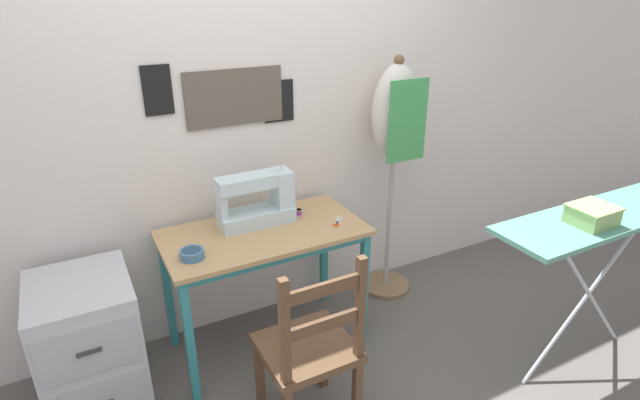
{
  "coord_description": "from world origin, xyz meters",
  "views": [
    {
      "loc": [
        -0.82,
        -1.92,
        1.91
      ],
      "look_at": [
        0.32,
        0.25,
        0.84
      ],
      "focal_mm": 28.0,
      "sensor_mm": 36.0,
      "label": 1
    }
  ],
  "objects_px": {
    "sewing_machine": "(259,200)",
    "scissors": "(337,223)",
    "dress_form": "(395,128)",
    "fabric_bowl": "(192,254)",
    "filing_cabinet": "(90,344)",
    "thread_spool_near_machine": "(299,212)",
    "wooden_chair": "(310,350)",
    "storage_box": "(592,215)",
    "ironing_board": "(607,222)"
  },
  "relations": [
    {
      "from": "fabric_bowl",
      "to": "storage_box",
      "type": "distance_m",
      "value": 1.85
    },
    {
      "from": "ironing_board",
      "to": "thread_spool_near_machine",
      "type": "bearing_deg",
      "value": 139.28
    },
    {
      "from": "ironing_board",
      "to": "storage_box",
      "type": "xyz_separation_m",
      "value": [
        -0.19,
        -0.03,
        0.09
      ]
    },
    {
      "from": "scissors",
      "to": "filing_cabinet",
      "type": "distance_m",
      "value": 1.35
    },
    {
      "from": "storage_box",
      "to": "scissors",
      "type": "bearing_deg",
      "value": 134.58
    },
    {
      "from": "wooden_chair",
      "to": "filing_cabinet",
      "type": "distance_m",
      "value": 1.07
    },
    {
      "from": "thread_spool_near_machine",
      "to": "wooden_chair",
      "type": "distance_m",
      "value": 0.84
    },
    {
      "from": "thread_spool_near_machine",
      "to": "filing_cabinet",
      "type": "bearing_deg",
      "value": -175.78
    },
    {
      "from": "sewing_machine",
      "to": "scissors",
      "type": "relative_size",
      "value": 3.75
    },
    {
      "from": "filing_cabinet",
      "to": "dress_form",
      "type": "xyz_separation_m",
      "value": [
        1.82,
        0.15,
        0.78
      ]
    },
    {
      "from": "scissors",
      "to": "thread_spool_near_machine",
      "type": "bearing_deg",
      "value": 126.37
    },
    {
      "from": "scissors",
      "to": "thread_spool_near_machine",
      "type": "height_order",
      "value": "thread_spool_near_machine"
    },
    {
      "from": "wooden_chair",
      "to": "dress_form",
      "type": "bearing_deg",
      "value": 38.9
    },
    {
      "from": "fabric_bowl",
      "to": "thread_spool_near_machine",
      "type": "distance_m",
      "value": 0.67
    },
    {
      "from": "dress_form",
      "to": "ironing_board",
      "type": "bearing_deg",
      "value": -64.95
    },
    {
      "from": "storage_box",
      "to": "wooden_chair",
      "type": "bearing_deg",
      "value": 165.81
    },
    {
      "from": "sewing_machine",
      "to": "thread_spool_near_machine",
      "type": "distance_m",
      "value": 0.25
    },
    {
      "from": "filing_cabinet",
      "to": "wooden_chair",
      "type": "bearing_deg",
      "value": -36.63
    },
    {
      "from": "scissors",
      "to": "storage_box",
      "type": "height_order",
      "value": "storage_box"
    },
    {
      "from": "sewing_machine",
      "to": "scissors",
      "type": "distance_m",
      "value": 0.43
    },
    {
      "from": "fabric_bowl",
      "to": "filing_cabinet",
      "type": "xyz_separation_m",
      "value": [
        -0.5,
        0.1,
        -0.41
      ]
    },
    {
      "from": "fabric_bowl",
      "to": "wooden_chair",
      "type": "bearing_deg",
      "value": -56.77
    },
    {
      "from": "filing_cabinet",
      "to": "fabric_bowl",
      "type": "bearing_deg",
      "value": -11.43
    },
    {
      "from": "wooden_chair",
      "to": "dress_form",
      "type": "height_order",
      "value": "dress_form"
    },
    {
      "from": "scissors",
      "to": "ironing_board",
      "type": "xyz_separation_m",
      "value": [
        1.03,
        -0.82,
        0.13
      ]
    },
    {
      "from": "sewing_machine",
      "to": "ironing_board",
      "type": "distance_m",
      "value": 1.73
    },
    {
      "from": "fabric_bowl",
      "to": "storage_box",
      "type": "height_order",
      "value": "storage_box"
    },
    {
      "from": "fabric_bowl",
      "to": "scissors",
      "type": "bearing_deg",
      "value": -0.06
    },
    {
      "from": "thread_spool_near_machine",
      "to": "dress_form",
      "type": "distance_m",
      "value": 0.77
    },
    {
      "from": "scissors",
      "to": "ironing_board",
      "type": "bearing_deg",
      "value": -38.46
    },
    {
      "from": "dress_form",
      "to": "fabric_bowl",
      "type": "bearing_deg",
      "value": -169.27
    },
    {
      "from": "fabric_bowl",
      "to": "storage_box",
      "type": "bearing_deg",
      "value": -27.73
    },
    {
      "from": "ironing_board",
      "to": "scissors",
      "type": "bearing_deg",
      "value": 141.54
    },
    {
      "from": "filing_cabinet",
      "to": "ironing_board",
      "type": "relative_size",
      "value": 0.52
    },
    {
      "from": "thread_spool_near_machine",
      "to": "sewing_machine",
      "type": "bearing_deg",
      "value": 176.02
    },
    {
      "from": "wooden_chair",
      "to": "ironing_board",
      "type": "bearing_deg",
      "value": -11.12
    },
    {
      "from": "sewing_machine",
      "to": "dress_form",
      "type": "distance_m",
      "value": 0.93
    },
    {
      "from": "wooden_chair",
      "to": "storage_box",
      "type": "xyz_separation_m",
      "value": [
        1.28,
        -0.32,
        0.51
      ]
    },
    {
      "from": "scissors",
      "to": "wooden_chair",
      "type": "height_order",
      "value": "wooden_chair"
    },
    {
      "from": "scissors",
      "to": "storage_box",
      "type": "xyz_separation_m",
      "value": [
        0.84,
        -0.85,
        0.22
      ]
    },
    {
      "from": "sewing_machine",
      "to": "filing_cabinet",
      "type": "relative_size",
      "value": 0.63
    },
    {
      "from": "sewing_machine",
      "to": "wooden_chair",
      "type": "relative_size",
      "value": 0.45
    },
    {
      "from": "fabric_bowl",
      "to": "ironing_board",
      "type": "xyz_separation_m",
      "value": [
        1.82,
        -0.82,
        0.11
      ]
    },
    {
      "from": "thread_spool_near_machine",
      "to": "ironing_board",
      "type": "xyz_separation_m",
      "value": [
        1.17,
        -1.01,
        0.11
      ]
    },
    {
      "from": "sewing_machine",
      "to": "ironing_board",
      "type": "relative_size",
      "value": 0.33
    },
    {
      "from": "scissors",
      "to": "thread_spool_near_machine",
      "type": "distance_m",
      "value": 0.23
    },
    {
      "from": "wooden_chair",
      "to": "storage_box",
      "type": "distance_m",
      "value": 1.41
    },
    {
      "from": "thread_spool_near_machine",
      "to": "storage_box",
      "type": "xyz_separation_m",
      "value": [
        0.98,
        -1.04,
        0.2
      ]
    },
    {
      "from": "ironing_board",
      "to": "wooden_chair",
      "type": "bearing_deg",
      "value": 168.88
    },
    {
      "from": "dress_form",
      "to": "sewing_machine",
      "type": "bearing_deg",
      "value": -176.97
    }
  ]
}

